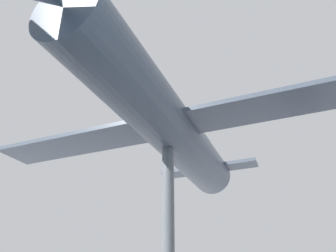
% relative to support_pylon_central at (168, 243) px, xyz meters
% --- Properties ---
extents(support_pylon_central, '(0.46, 0.46, 6.96)m').
position_rel_support_pylon_central_xyz_m(support_pylon_central, '(0.00, 0.00, 0.00)').
color(support_pylon_central, slate).
rests_on(support_pylon_central, ground_plane).
extents(suspended_airplane, '(16.55, 14.91, 3.10)m').
position_rel_support_pylon_central_xyz_m(suspended_airplane, '(0.07, 0.35, 4.52)').
color(suspended_airplane, '#4C5666').
rests_on(suspended_airplane, support_pylon_central).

